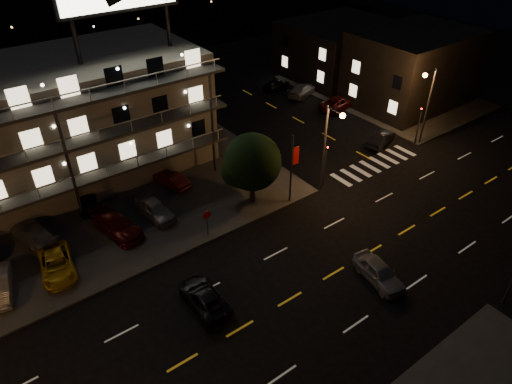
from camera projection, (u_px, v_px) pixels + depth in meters
ground at (312, 286)px, 30.97m from camera, size 140.00×140.00×0.00m
curb_nw at (20, 215)px, 37.30m from camera, size 44.00×24.00×0.15m
curb_ne at (380, 91)px, 58.77m from camera, size 16.00×24.00×0.15m
motel at (41, 127)px, 38.83m from camera, size 28.00×13.80×18.10m
side_bldg_front at (412, 68)px, 53.74m from camera, size 14.06×10.00×8.50m
side_bldg_back at (339, 49)px, 62.09m from camera, size 14.06×12.00×7.00m
streetlight_nc at (328, 141)px, 37.53m from camera, size 0.44×1.92×8.00m
streetlight_ne at (427, 100)px, 44.42m from camera, size 1.92×0.44×8.00m
signal_nw at (325, 161)px, 39.51m from camera, size 0.20×0.27×4.60m
signal_ne at (419, 122)px, 45.85m from camera, size 0.27×0.20×4.60m
banner_north at (292, 167)px, 37.04m from camera, size 0.83×0.16×6.40m
stop_sign at (207, 220)px, 34.19m from camera, size 0.91×0.11×2.61m
tree at (252, 164)px, 36.73m from camera, size 4.93×4.75×6.21m
lot_car_2 at (57, 264)px, 31.55m from camera, size 2.86×5.02×1.32m
lot_car_3 at (117, 225)px, 34.98m from camera, size 3.01×5.32×1.45m
lot_car_4 at (155, 209)px, 36.67m from camera, size 2.14×4.35×1.43m
lot_car_7 at (34, 235)px, 34.07m from camera, size 3.08×5.22×1.42m
lot_car_8 at (88, 202)px, 37.62m from camera, size 2.40×3.99×1.27m
lot_car_9 at (171, 180)px, 40.34m from camera, size 2.17×4.06×1.27m
side_car_0 at (381, 139)px, 46.86m from camera, size 4.45×2.57×1.39m
side_car_1 at (338, 103)px, 54.13m from camera, size 5.67×3.35×1.48m
side_car_2 at (302, 90)px, 57.39m from camera, size 5.41×3.76×1.45m
side_car_3 at (277, 84)px, 59.13m from camera, size 4.11×2.14×1.33m
road_car_east at (379, 272)px, 31.04m from camera, size 2.41×4.45×1.44m
road_car_west at (204, 297)px, 29.32m from camera, size 2.18×4.50×1.23m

